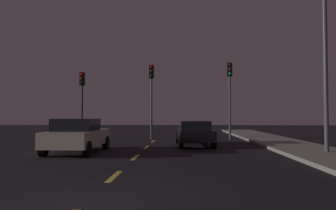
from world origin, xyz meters
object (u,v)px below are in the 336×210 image
at_px(car_adjacent_lane, 77,135).
at_px(street_lamp_right, 319,42).
at_px(car_stopped_ahead, 194,133).
at_px(traffic_signal_center, 151,87).
at_px(traffic_signal_left, 82,92).
at_px(traffic_signal_right, 230,86).

xyz_separation_m(car_adjacent_lane, street_lamp_right, (10.33, -0.46, 3.93)).
bearing_deg(car_stopped_ahead, street_lamp_right, -37.28).
distance_m(traffic_signal_center, street_lamp_right, 11.07).
height_order(traffic_signal_left, street_lamp_right, street_lamp_right).
bearing_deg(traffic_signal_right, traffic_signal_center, -180.00).
relative_size(car_stopped_ahead, street_lamp_right, 0.52).
bearing_deg(traffic_signal_left, street_lamp_right, -31.89).
xyz_separation_m(traffic_signal_right, car_stopped_ahead, (-2.53, -3.95, -2.90)).
xyz_separation_m(traffic_signal_right, car_adjacent_lane, (-7.82, -7.33, -2.84)).
distance_m(traffic_signal_left, street_lamp_right, 14.82).
distance_m(car_stopped_ahead, street_lamp_right, 7.50).
bearing_deg(traffic_signal_right, car_stopped_ahead, -122.57).
distance_m(traffic_signal_left, traffic_signal_center, 4.76).
xyz_separation_m(traffic_signal_center, car_stopped_ahead, (2.73, -3.95, -2.83)).
bearing_deg(car_stopped_ahead, traffic_signal_center, 124.59).
bearing_deg(traffic_signal_left, car_adjacent_lane, -73.37).
height_order(traffic_signal_left, car_adjacent_lane, traffic_signal_left).
distance_m(traffic_signal_center, traffic_signal_right, 5.25).
xyz_separation_m(traffic_signal_right, street_lamp_right, (2.52, -7.79, 1.10)).
height_order(car_stopped_ahead, street_lamp_right, street_lamp_right).
bearing_deg(traffic_signal_center, car_stopped_ahead, -55.41).
relative_size(traffic_signal_left, car_stopped_ahead, 1.11).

